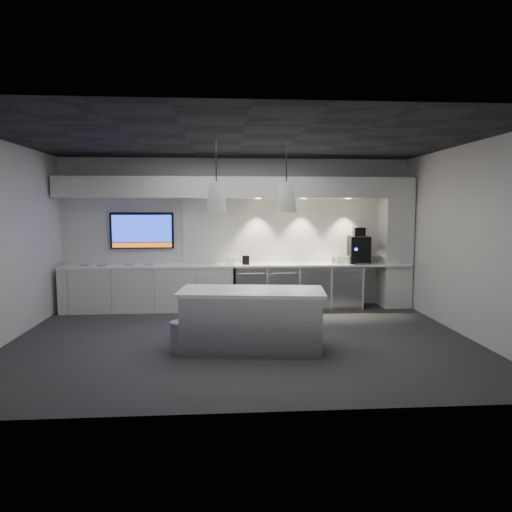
{
  "coord_description": "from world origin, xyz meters",
  "views": [
    {
      "loc": [
        -0.27,
        -6.79,
        2.0
      ],
      "look_at": [
        0.29,
        1.1,
        1.17
      ],
      "focal_mm": 32.0,
      "sensor_mm": 36.0,
      "label": 1
    }
  ],
  "objects": [
    {
      "name": "tray_d",
      "position": [
        -1.71,
        2.14,
        0.91
      ],
      "size": [
        0.16,
        0.16,
        0.02
      ],
      "primitive_type": "cube",
      "rotation": [
        0.0,
        0.0,
        0.01
      ],
      "color": "#999999",
      "rests_on": "back_counter"
    },
    {
      "name": "fridge_unit_d",
      "position": [
        2.14,
        2.17,
        0.42
      ],
      "size": [
        0.6,
        0.61,
        0.85
      ],
      "primitive_type": "cube",
      "color": "#9A9CA2",
      "rests_on": "floor"
    },
    {
      "name": "wall_front",
      "position": [
        0.0,
        -2.5,
        1.5
      ],
      "size": [
        7.0,
        0.0,
        7.0
      ],
      "primitive_type": "plane",
      "rotation": [
        -1.57,
        0.0,
        0.0
      ],
      "color": "silver",
      "rests_on": "floor"
    },
    {
      "name": "island",
      "position": [
        0.11,
        -0.47,
        0.43
      ],
      "size": [
        2.12,
        1.1,
        0.86
      ],
      "rotation": [
        0.0,
        0.0,
        -0.12
      ],
      "color": "#9A9CA2",
      "rests_on": "floor"
    },
    {
      "name": "floor",
      "position": [
        0.0,
        0.0,
        0.0
      ],
      "size": [
        7.0,
        7.0,
        0.0
      ],
      "primitive_type": "plane",
      "color": "#303033",
      "rests_on": "ground"
    },
    {
      "name": "cup_cluster",
      "position": [
        2.04,
        2.09,
        0.97
      ],
      "size": [
        0.37,
        0.17,
        0.15
      ],
      "primitive_type": null,
      "color": "white",
      "rests_on": "back_counter"
    },
    {
      "name": "bin",
      "position": [
        -0.87,
        -0.56,
        0.22
      ],
      "size": [
        0.36,
        0.36,
        0.44
      ],
      "primitive_type": "cylinder",
      "rotation": [
        0.0,
        0.0,
        -0.16
      ],
      "color": "#9A9CA2",
      "rests_on": "floor"
    },
    {
      "name": "tray_c",
      "position": [
        -2.1,
        2.11,
        0.91
      ],
      "size": [
        0.17,
        0.17,
        0.02
      ],
      "primitive_type": "cube",
      "rotation": [
        0.0,
        0.0,
        0.04
      ],
      "color": "#999999",
      "rests_on": "back_counter"
    },
    {
      "name": "ceiling",
      "position": [
        0.0,
        0.0,
        3.0
      ],
      "size": [
        7.0,
        7.0,
        0.0
      ],
      "primitive_type": "plane",
      "rotation": [
        3.14,
        0.0,
        0.0
      ],
      "color": "black",
      "rests_on": "wall_back"
    },
    {
      "name": "coffee_machine",
      "position": [
        2.45,
        2.2,
        1.19
      ],
      "size": [
        0.42,
        0.59,
        0.72
      ],
      "rotation": [
        0.0,
        0.0,
        -0.07
      ],
      "color": "black",
      "rests_on": "back_counter"
    },
    {
      "name": "fridge_unit_a",
      "position": [
        0.25,
        2.17,
        0.42
      ],
      "size": [
        0.6,
        0.61,
        0.85
      ],
      "primitive_type": "cube",
      "color": "#9A9CA2",
      "rests_on": "floor"
    },
    {
      "name": "fridge_unit_c",
      "position": [
        1.51,
        2.17,
        0.42
      ],
      "size": [
        0.6,
        0.61,
        0.85
      ],
      "primitive_type": "cube",
      "color": "#9A9CA2",
      "rests_on": "floor"
    },
    {
      "name": "tray_a",
      "position": [
        -2.95,
        2.1,
        0.91
      ],
      "size": [
        0.17,
        0.17,
        0.02
      ],
      "primitive_type": "cube",
      "rotation": [
        0.0,
        0.0,
        0.09
      ],
      "color": "#999999",
      "rests_on": "back_counter"
    },
    {
      "name": "backsplash",
      "position": [
        1.2,
        2.48,
        1.55
      ],
      "size": [
        4.6,
        0.03,
        1.3
      ],
      "primitive_type": "cube",
      "color": "silver",
      "rests_on": "wall_back"
    },
    {
      "name": "soffit",
      "position": [
        0.0,
        2.2,
        2.4
      ],
      "size": [
        6.9,
        0.6,
        0.4
      ],
      "primitive_type": "cube",
      "color": "silver",
      "rests_on": "wall_back"
    },
    {
      "name": "fridge_unit_b",
      "position": [
        0.88,
        2.17,
        0.42
      ],
      "size": [
        0.6,
        0.61,
        0.85
      ],
      "primitive_type": "cube",
      "color": "#9A9CA2",
      "rests_on": "floor"
    },
    {
      "name": "left_base_cabinets",
      "position": [
        -1.75,
        2.17,
        0.43
      ],
      "size": [
        3.3,
        0.63,
        0.86
      ],
      "primitive_type": "cube",
      "color": "silver",
      "rests_on": "floor"
    },
    {
      "name": "back_counter",
      "position": [
        0.0,
        2.17,
        0.88
      ],
      "size": [
        6.8,
        0.65,
        0.04
      ],
      "primitive_type": "cube",
      "color": "white",
      "rests_on": "left_base_cabinets"
    },
    {
      "name": "wall_right",
      "position": [
        3.5,
        0.0,
        1.5
      ],
      "size": [
        0.0,
        7.0,
        7.0
      ],
      "primitive_type": "plane",
      "rotation": [
        1.57,
        0.0,
        -1.57
      ],
      "color": "silver",
      "rests_on": "floor"
    },
    {
      "name": "pendant_left",
      "position": [
        -0.37,
        -0.47,
        2.15
      ],
      "size": [
        0.29,
        0.29,
        1.12
      ],
      "color": "silver",
      "rests_on": "ceiling"
    },
    {
      "name": "wall_back",
      "position": [
        0.0,
        2.5,
        1.5
      ],
      "size": [
        7.0,
        0.0,
        7.0
      ],
      "primitive_type": "plane",
      "rotation": [
        1.57,
        0.0,
        0.0
      ],
      "color": "silver",
      "rests_on": "floor"
    },
    {
      "name": "pendant_right",
      "position": [
        0.6,
        -0.47,
        2.15
      ],
      "size": [
        0.29,
        0.29,
        1.12
      ],
      "color": "silver",
      "rests_on": "ceiling"
    },
    {
      "name": "sign_black",
      "position": [
        0.16,
        2.08,
        0.99
      ],
      "size": [
        0.14,
        0.06,
        0.18
      ],
      "primitive_type": "cube",
      "rotation": [
        0.0,
        0.0,
        -0.3
      ],
      "color": "black",
      "rests_on": "back_counter"
    },
    {
      "name": "column",
      "position": [
        3.2,
        2.2,
        1.3
      ],
      "size": [
        0.55,
        0.55,
        2.6
      ],
      "primitive_type": "cube",
      "color": "silver",
      "rests_on": "floor"
    },
    {
      "name": "wall_tv",
      "position": [
        -1.9,
        2.45,
        1.56
      ],
      "size": [
        1.25,
        0.07,
        0.72
      ],
      "color": "black",
      "rests_on": "wall_back"
    },
    {
      "name": "sign_white",
      "position": [
        -0.16,
        2.08,
        0.97
      ],
      "size": [
        0.18,
        0.02,
        0.14
      ],
      "primitive_type": "cube",
      "rotation": [
        0.0,
        0.0,
        0.02
      ],
      "color": "white",
      "rests_on": "back_counter"
    },
    {
      "name": "tray_b",
      "position": [
        -2.6,
        2.11,
        0.91
      ],
      "size": [
        0.18,
        0.18,
        0.02
      ],
      "primitive_type": "cube",
      "rotation": [
        0.0,
        0.0,
        -0.13
      ],
      "color": "#999999",
      "rests_on": "back_counter"
    }
  ]
}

